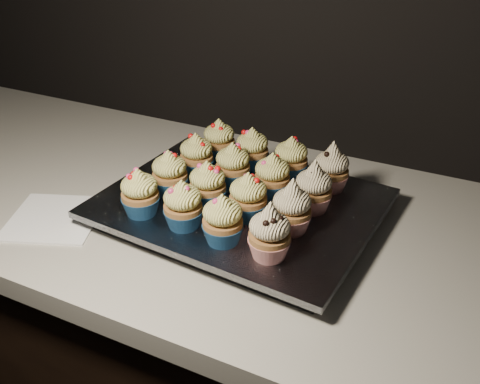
# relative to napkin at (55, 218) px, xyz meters

# --- Properties ---
(worktop) EXTENTS (2.44, 0.64, 0.04)m
(worktop) POSITION_rel_napkin_xyz_m (0.46, 0.16, -0.02)
(worktop) COLOR beige
(worktop) RESTS_ON cabinet
(napkin) EXTENTS (0.20, 0.20, 0.00)m
(napkin) POSITION_rel_napkin_xyz_m (0.00, 0.00, 0.00)
(napkin) COLOR white
(napkin) RESTS_ON worktop
(baking_tray) EXTENTS (0.45, 0.36, 0.02)m
(baking_tray) POSITION_rel_napkin_xyz_m (0.29, 0.15, 0.01)
(baking_tray) COLOR black
(baking_tray) RESTS_ON worktop
(foil_lining) EXTENTS (0.49, 0.39, 0.01)m
(foil_lining) POSITION_rel_napkin_xyz_m (0.29, 0.15, 0.03)
(foil_lining) COLOR silver
(foil_lining) RESTS_ON baking_tray
(cupcake_0) EXTENTS (0.06, 0.06, 0.08)m
(cupcake_0) POSITION_rel_napkin_xyz_m (0.16, 0.04, 0.07)
(cupcake_0) COLOR navy
(cupcake_0) RESTS_ON foil_lining
(cupcake_1) EXTENTS (0.06, 0.06, 0.08)m
(cupcake_1) POSITION_rel_napkin_xyz_m (0.24, 0.04, 0.07)
(cupcake_1) COLOR navy
(cupcake_1) RESTS_ON foil_lining
(cupcake_2) EXTENTS (0.06, 0.06, 0.08)m
(cupcake_2) POSITION_rel_napkin_xyz_m (0.32, 0.03, 0.07)
(cupcake_2) COLOR navy
(cupcake_2) RESTS_ON foil_lining
(cupcake_3) EXTENTS (0.06, 0.06, 0.10)m
(cupcake_3) POSITION_rel_napkin_xyz_m (0.40, 0.03, 0.07)
(cupcake_3) COLOR #B51E19
(cupcake_3) RESTS_ON foil_lining
(cupcake_4) EXTENTS (0.06, 0.06, 0.08)m
(cupcake_4) POSITION_rel_napkin_xyz_m (0.17, 0.12, 0.07)
(cupcake_4) COLOR navy
(cupcake_4) RESTS_ON foil_lining
(cupcake_5) EXTENTS (0.06, 0.06, 0.08)m
(cupcake_5) POSITION_rel_napkin_xyz_m (0.25, 0.11, 0.07)
(cupcake_5) COLOR navy
(cupcake_5) RESTS_ON foil_lining
(cupcake_6) EXTENTS (0.06, 0.06, 0.08)m
(cupcake_6) POSITION_rel_napkin_xyz_m (0.32, 0.11, 0.07)
(cupcake_6) COLOR navy
(cupcake_6) RESTS_ON foil_lining
(cupcake_7) EXTENTS (0.06, 0.06, 0.10)m
(cupcake_7) POSITION_rel_napkin_xyz_m (0.40, 0.10, 0.07)
(cupcake_7) COLOR #B51E19
(cupcake_7) RESTS_ON foil_lining
(cupcake_8) EXTENTS (0.06, 0.06, 0.08)m
(cupcake_8) POSITION_rel_napkin_xyz_m (0.17, 0.20, 0.07)
(cupcake_8) COLOR navy
(cupcake_8) RESTS_ON foil_lining
(cupcake_9) EXTENTS (0.06, 0.06, 0.08)m
(cupcake_9) POSITION_rel_napkin_xyz_m (0.25, 0.19, 0.07)
(cupcake_9) COLOR navy
(cupcake_9) RESTS_ON foil_lining
(cupcake_10) EXTENTS (0.06, 0.06, 0.08)m
(cupcake_10) POSITION_rel_napkin_xyz_m (0.33, 0.19, 0.07)
(cupcake_10) COLOR navy
(cupcake_10) RESTS_ON foil_lining
(cupcake_11) EXTENTS (0.06, 0.06, 0.10)m
(cupcake_11) POSITION_rel_napkin_xyz_m (0.41, 0.18, 0.07)
(cupcake_11) COLOR #B51E19
(cupcake_11) RESTS_ON foil_lining
(cupcake_12) EXTENTS (0.06, 0.06, 0.08)m
(cupcake_12) POSITION_rel_napkin_xyz_m (0.18, 0.28, 0.07)
(cupcake_12) COLOR navy
(cupcake_12) RESTS_ON foil_lining
(cupcake_13) EXTENTS (0.06, 0.06, 0.08)m
(cupcake_13) POSITION_rel_napkin_xyz_m (0.26, 0.27, 0.07)
(cupcake_13) COLOR navy
(cupcake_13) RESTS_ON foil_lining
(cupcake_14) EXTENTS (0.06, 0.06, 0.08)m
(cupcake_14) POSITION_rel_napkin_xyz_m (0.34, 0.26, 0.07)
(cupcake_14) COLOR navy
(cupcake_14) RESTS_ON foil_lining
(cupcake_15) EXTENTS (0.06, 0.06, 0.10)m
(cupcake_15) POSITION_rel_napkin_xyz_m (0.42, 0.26, 0.07)
(cupcake_15) COLOR #B51E19
(cupcake_15) RESTS_ON foil_lining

